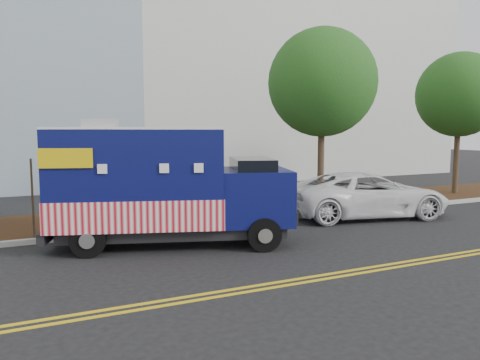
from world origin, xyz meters
name	(u,v)px	position (x,y,z in m)	size (l,w,h in m)	color
ground	(180,241)	(0.00, 0.00, 0.00)	(120.00, 120.00, 0.00)	black
curb	(166,229)	(0.00, 1.40, 0.07)	(120.00, 0.18, 0.15)	#9E9E99
mulch_strip	(149,218)	(0.00, 3.50, 0.07)	(120.00, 4.00, 0.15)	black
centerline_near	(248,287)	(0.00, -4.45, 0.01)	(120.00, 0.10, 0.01)	gold
centerline_far	(254,291)	(0.00, -4.70, 0.01)	(120.00, 0.10, 0.01)	gold
tree_c	(322,83)	(6.79, 2.73, 5.03)	(4.25, 4.25, 7.17)	#38281C
tree_d	(459,95)	(14.94, 3.12, 4.84)	(4.00, 4.00, 6.85)	#38281C
sign_post	(33,201)	(-3.82, 1.55, 1.20)	(0.06, 0.06, 2.40)	#473828
food_truck	(160,189)	(-0.63, -0.21, 1.58)	(7.01, 4.30, 3.49)	black
white_car	(367,195)	(7.37, 0.62, 0.82)	(2.74, 5.94, 1.65)	white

